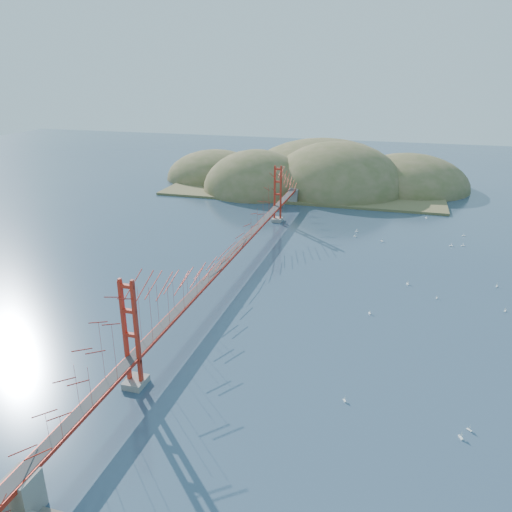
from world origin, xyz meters
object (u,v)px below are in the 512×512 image
(bridge, at_px, (231,231))
(sailboat_2, at_px, (469,429))
(sailboat_1, at_px, (408,283))
(sailboat_0, at_px, (370,313))

(bridge, xyz_separation_m, sailboat_2, (31.79, -28.06, -6.87))
(bridge, bearing_deg, sailboat_1, 7.77)
(sailboat_1, relative_size, sailboat_2, 1.14)
(sailboat_2, bearing_deg, bridge, 138.57)
(sailboat_1, distance_m, sailboat_0, 12.16)
(bridge, relative_size, sailboat_0, 146.62)
(sailboat_2, height_order, sailboat_0, sailboat_0)
(sailboat_1, bearing_deg, bridge, -172.23)
(bridge, bearing_deg, sailboat_2, -41.43)
(bridge, xyz_separation_m, sailboat_1, (26.41, 3.60, -6.86))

